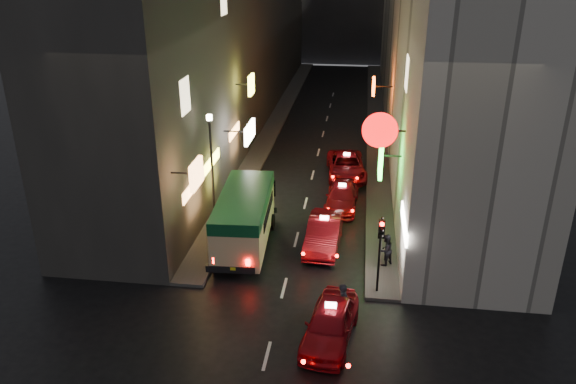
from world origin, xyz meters
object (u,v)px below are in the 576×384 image
at_px(lamp_post, 212,167).
at_px(taxi_near, 330,321).
at_px(pedestrian_crossing, 344,301).
at_px(traffic_light, 381,240).
at_px(minibus, 244,214).

bearing_deg(lamp_post, taxi_near, -50.44).
relative_size(taxi_near, pedestrian_crossing, 2.86).
bearing_deg(traffic_light, taxi_near, -119.16).
distance_m(minibus, traffic_light, 7.39).
distance_m(minibus, lamp_post, 2.82).
distance_m(taxi_near, pedestrian_crossing, 1.28).
height_order(minibus, traffic_light, traffic_light).
bearing_deg(lamp_post, minibus, -29.52).
xyz_separation_m(traffic_light, lamp_post, (-8.20, 4.53, 1.04)).
xyz_separation_m(pedestrian_crossing, traffic_light, (1.35, 2.03, 1.71)).
height_order(minibus, pedestrian_crossing, minibus).
bearing_deg(minibus, taxi_near, -55.52).
relative_size(minibus, traffic_light, 1.89).
xyz_separation_m(minibus, pedestrian_crossing, (5.08, -5.56, -0.79)).
xyz_separation_m(minibus, lamp_post, (-1.77, 1.00, 1.96)).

